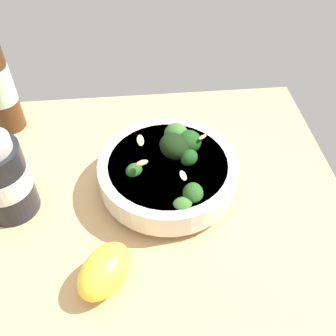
# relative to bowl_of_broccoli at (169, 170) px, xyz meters

# --- Properties ---
(ground_plane) EXTENTS (0.60, 0.60, 0.04)m
(ground_plane) POSITION_rel_bowl_of_broccoli_xyz_m (-0.06, 0.04, -0.05)
(ground_plane) COLOR tan
(bowl_of_broccoli) EXTENTS (0.20, 0.20, 0.09)m
(bowl_of_broccoli) POSITION_rel_bowl_of_broccoli_xyz_m (0.00, 0.00, 0.00)
(bowl_of_broccoli) COLOR silver
(bowl_of_broccoli) RESTS_ON ground_plane
(lemon_wedge) EXTENTS (0.10, 0.09, 0.05)m
(lemon_wedge) POSITION_rel_bowl_of_broccoli_xyz_m (-0.15, 0.09, -0.01)
(lemon_wedge) COLOR yellow
(lemon_wedge) RESTS_ON ground_plane
(bottle_tall) EXTENTS (0.08, 0.08, 0.13)m
(bottle_tall) POSITION_rel_bowl_of_broccoli_xyz_m (-0.02, 0.23, 0.03)
(bottle_tall) COLOR black
(bottle_tall) RESTS_ON ground_plane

